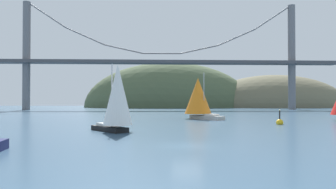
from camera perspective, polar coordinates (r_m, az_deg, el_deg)
name	(u,v)px	position (r m, az deg, el deg)	size (l,w,h in m)	color
ground_plane	(187,146)	(27.27, 3.45, -9.25)	(360.00, 360.00, 0.00)	#385670
headland_right	(275,107)	(173.64, 18.72, -2.17)	(75.77, 44.00, 33.54)	#6B664C
headland_center	(169,107)	(162.08, 0.26, -2.31)	(86.53, 44.00, 46.02)	#4C5B3D
suspension_bridge	(161,60)	(122.85, -1.18, 6.33)	(138.76, 6.00, 41.45)	slate
sailboat_orange_sail	(199,97)	(64.89, 5.54, -0.45)	(8.50, 9.54, 9.37)	#B7B2A8
sailboat_white_mainsail	(117,97)	(38.54, -9.19, -0.46)	(6.34, 7.05, 8.39)	black
channel_buoy	(280,122)	(53.21, 19.52, -4.72)	(1.10, 1.10, 2.64)	gold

